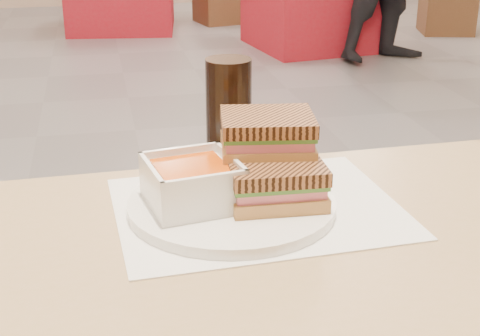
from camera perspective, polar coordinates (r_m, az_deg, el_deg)
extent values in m
cube|color=#A3825D|center=(0.81, -5.17, -10.12)|extent=(1.22, 0.73, 0.03)
cube|color=white|center=(0.97, 1.44, -3.30)|extent=(0.41, 0.32, 0.00)
cylinder|color=white|center=(0.96, -0.70, -3.07)|extent=(0.29, 0.29, 0.02)
cube|color=white|center=(0.93, -3.95, -1.59)|extent=(0.14, 0.14, 0.05)
cube|color=#D04E08|center=(0.92, -4.00, -0.02)|extent=(0.11, 0.11, 0.01)
cube|color=white|center=(0.94, -0.74, 0.67)|extent=(0.03, 0.12, 0.01)
cube|color=white|center=(0.91, -7.38, -0.28)|extent=(0.03, 0.12, 0.01)
cube|color=white|center=(0.97, -5.01, 1.35)|extent=(0.12, 0.03, 0.01)
cube|color=white|center=(0.87, -2.88, -1.07)|extent=(0.12, 0.03, 0.01)
cube|color=#B88547|center=(0.95, 2.92, -2.22)|extent=(0.13, 0.11, 0.02)
cube|color=#D66B80|center=(0.94, 2.94, -1.33)|extent=(0.12, 0.10, 0.01)
cube|color=#386B23|center=(0.94, 2.95, -0.79)|extent=(0.13, 0.11, 0.01)
cube|color=brown|center=(0.93, 2.96, -0.06)|extent=(0.13, 0.11, 0.02)
cube|color=#B88547|center=(0.98, 2.27, 1.72)|extent=(0.14, 0.13, 0.02)
cube|color=#D66B80|center=(0.97, 2.28, 2.61)|extent=(0.13, 0.12, 0.01)
cube|color=#386B23|center=(0.97, 2.29, 3.15)|extent=(0.14, 0.12, 0.01)
cube|color=brown|center=(0.96, 2.30, 3.88)|extent=(0.14, 0.13, 0.02)
cylinder|color=black|center=(1.14, -0.94, 5.04)|extent=(0.08, 0.08, 0.16)
cube|color=brown|center=(5.53, 6.65, 11.97)|extent=(0.40, 0.40, 0.44)
cube|color=brown|center=(6.43, 16.82, 12.79)|extent=(0.52, 0.52, 0.48)
cube|color=brown|center=(6.45, -11.42, 13.34)|extent=(0.55, 0.55, 0.49)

